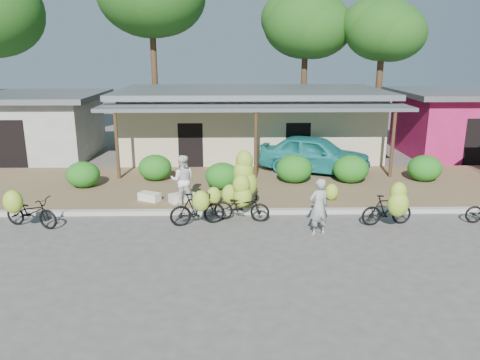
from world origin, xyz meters
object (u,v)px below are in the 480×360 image
object	(u,v)px
tree_center_right	(303,22)
bike_right	(391,207)
bike_far_left	(29,211)
teal_van	(315,154)
vendor	(319,207)
sack_far	(150,197)
tree_near_right	(379,28)
bike_center	(243,192)
bystander	(183,180)
bike_left	(198,208)
sack_near	(182,197)

from	to	relation	value
tree_center_right	bike_right	world-z (taller)	tree_center_right
bike_far_left	bike_right	bearing A→B (deg)	-72.38
bike_far_left	teal_van	size ratio (longest dim) A/B	0.41
teal_van	vendor	bearing A→B (deg)	-165.34
bike_right	bike_far_left	bearing A→B (deg)	81.53
bike_far_left	sack_far	size ratio (longest dim) A/B	2.56
tree_near_right	bike_center	bearing A→B (deg)	-121.54
bystander	teal_van	size ratio (longest dim) A/B	0.36
tree_near_right	bystander	distance (m)	16.43
bike_left	bike_right	size ratio (longest dim) A/B	1.07
tree_center_right	sack_far	bearing A→B (deg)	-118.02
sack_near	teal_van	world-z (taller)	teal_van
tree_center_right	teal_van	bearing A→B (deg)	-94.34
bike_far_left	bike_left	xyz separation A→B (m)	(5.06, 0.08, 0.02)
bike_far_left	teal_van	xyz separation A→B (m)	(9.68, 6.13, 0.37)
tree_near_right	teal_van	distance (m)	10.49
tree_center_right	bystander	xyz separation A→B (m)	(-5.96, -13.90, -5.84)
bike_left	bystander	xyz separation A→B (m)	(-0.62, 1.77, 0.40)
bike_left	bike_right	xyz separation A→B (m)	(5.81, -0.27, 0.08)
tree_center_right	bike_far_left	world-z (taller)	tree_center_right
bike_left	bike_center	world-z (taller)	bike_center
bystander	tree_near_right	bearing A→B (deg)	-128.35
bike_center	teal_van	bearing A→B (deg)	-20.24
tree_near_right	bike_right	size ratio (longest dim) A/B	4.85
sack_far	bike_left	bearing A→B (deg)	-49.82
bike_far_left	teal_van	distance (m)	11.46
sack_near	bike_far_left	bearing A→B (deg)	-154.14
vendor	bystander	distance (m)	4.88
tree_near_right	bike_left	bearing A→B (deg)	-124.37
tree_center_right	sack_far	world-z (taller)	tree_center_right
tree_near_right	bike_left	world-z (taller)	tree_near_right
vendor	bike_center	bearing A→B (deg)	-55.97
sack_near	sack_far	distance (m)	1.15
sack_far	vendor	size ratio (longest dim) A/B	0.44
bike_center	bystander	size ratio (longest dim) A/B	1.26
sack_far	bystander	bearing A→B (deg)	-18.43
bike_left	vendor	size ratio (longest dim) A/B	1.04
bike_center	sack_near	world-z (taller)	bike_center
bike_right	teal_van	xyz separation A→B (m)	(-1.19, 6.32, 0.26)
bike_center	vendor	bearing A→B (deg)	-113.88
bike_far_left	bike_right	distance (m)	10.87
bike_right	sack_near	xyz separation A→B (m)	(-6.50, 2.31, -0.39)
tree_near_right	teal_van	xyz separation A→B (m)	(-4.73, -7.61, -5.46)
tree_center_right	bike_right	xyz separation A→B (m)	(0.46, -15.93, -6.15)
tree_near_right	sack_far	bearing A→B (deg)	-134.22
bike_left	bike_right	distance (m)	5.81
sack_near	tree_center_right	bearing A→B (deg)	66.10
tree_center_right	sack_near	distance (m)	16.27
tree_near_right	bystander	xyz separation A→B (m)	(-9.96, -11.90, -5.41)
bike_center	sack_near	xyz separation A→B (m)	(-2.08, 1.34, -0.58)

